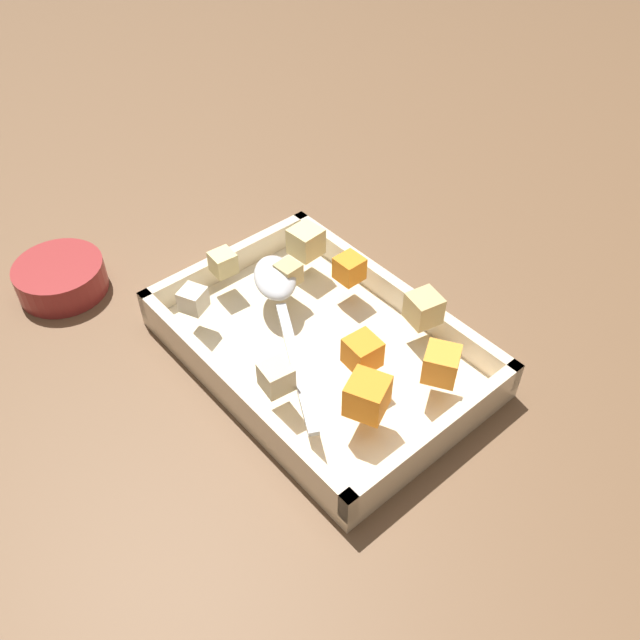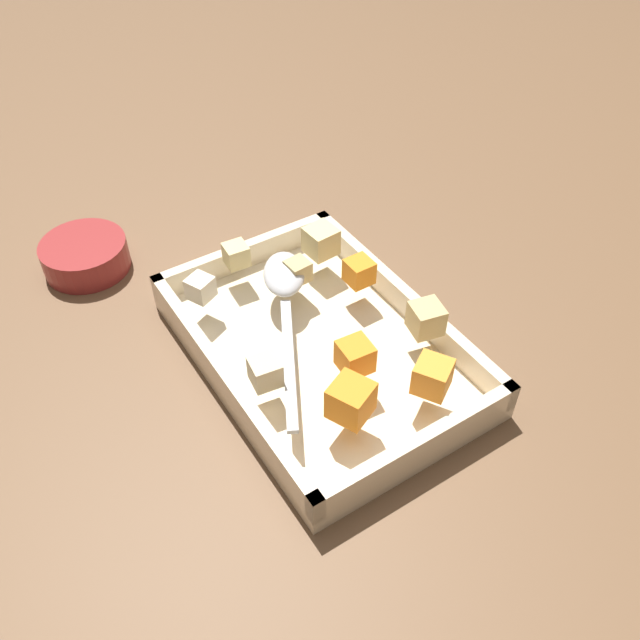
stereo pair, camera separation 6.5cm
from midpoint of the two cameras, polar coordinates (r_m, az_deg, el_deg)
name	(u,v)px [view 1 (the left image)]	position (r m, az deg, el deg)	size (l,w,h in m)	color
ground_plane	(315,348)	(0.70, -3.04, -2.47)	(4.00, 4.00, 0.00)	brown
baking_dish	(320,349)	(0.68, -2.74, -2.59)	(0.32, 0.22, 0.04)	beige
carrot_chunk_rim_edge	(367,396)	(0.58, 0.78, -6.57)	(0.03, 0.03, 0.03)	orange
carrot_chunk_heap_side	(349,268)	(0.71, -0.16, 4.24)	(0.03, 0.03, 0.03)	orange
carrot_chunk_corner_ne	(362,352)	(0.62, 0.57, -2.89)	(0.03, 0.03, 0.03)	orange
carrot_chunk_near_right	(441,364)	(0.61, 7.17, -3.85)	(0.03, 0.03, 0.03)	orange
potato_chunk_far_left	(276,377)	(0.60, -6.81, -4.94)	(0.03, 0.03, 0.03)	beige
potato_chunk_corner_nw	(424,308)	(0.66, 5.95, 0.85)	(0.03, 0.03, 0.03)	tan
potato_chunk_mid_left	(223,263)	(0.73, -10.72, 4.64)	(0.02, 0.02, 0.02)	#E0CC89
potato_chunk_under_handle	(306,241)	(0.74, -3.74, 6.50)	(0.03, 0.03, 0.03)	#E0CC89
potato_chunk_near_spoon	(288,273)	(0.71, -5.34, 3.83)	(0.02, 0.02, 0.02)	tan
parsnip_chunk_front_center	(193,299)	(0.69, -13.29, 1.57)	(0.02, 0.02, 0.02)	silver
serving_spoon	(277,287)	(0.69, -6.32, 2.66)	(0.22, 0.13, 0.02)	silver
small_prep_bowl	(61,278)	(0.82, -23.10, 3.20)	(0.10, 0.10, 0.04)	maroon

